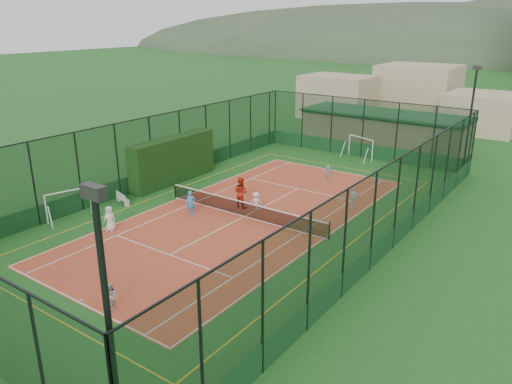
# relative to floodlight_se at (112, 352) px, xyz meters

# --- Properties ---
(ground) EXTENTS (300.00, 300.00, 0.00)m
(ground) POSITION_rel_floodlight_se_xyz_m (-8.60, 16.60, -4.12)
(ground) COLOR #20541D
(ground) RESTS_ON ground
(court_slab) EXTENTS (11.17, 23.97, 0.01)m
(court_slab) POSITION_rel_floodlight_se_xyz_m (-8.60, 16.60, -4.12)
(court_slab) COLOR #AC4226
(court_slab) RESTS_ON ground
(tennis_net) EXTENTS (11.67, 0.12, 1.06)m
(tennis_net) POSITION_rel_floodlight_se_xyz_m (-8.60, 16.60, -3.59)
(tennis_net) COLOR black
(tennis_net) RESTS_ON ground
(perimeter_fence) EXTENTS (18.12, 34.12, 5.00)m
(perimeter_fence) POSITION_rel_floodlight_se_xyz_m (-8.60, 16.60, -1.62)
(perimeter_fence) COLOR black
(perimeter_fence) RESTS_ON ground
(floodlight_se) EXTENTS (0.60, 0.26, 8.25)m
(floodlight_se) POSITION_rel_floodlight_se_xyz_m (0.00, 0.00, 0.00)
(floodlight_se) COLOR black
(floodlight_se) RESTS_ON ground
(floodlight_ne) EXTENTS (0.60, 0.26, 8.25)m
(floodlight_ne) POSITION_rel_floodlight_se_xyz_m (0.00, 33.20, 0.00)
(floodlight_ne) COLOR black
(floodlight_ne) RESTS_ON ground
(clubhouse) EXTENTS (15.20, 7.20, 3.15)m
(clubhouse) POSITION_rel_floodlight_se_xyz_m (-8.60, 38.60, -2.55)
(clubhouse) COLOR tan
(clubhouse) RESTS_ON ground
(hedge_left) EXTENTS (1.15, 7.65, 3.35)m
(hedge_left) POSITION_rel_floodlight_se_xyz_m (-16.90, 19.05, -2.45)
(hedge_left) COLOR black
(hedge_left) RESTS_ON ground
(white_bench) EXTENTS (1.48, 0.80, 0.80)m
(white_bench) POSITION_rel_floodlight_se_xyz_m (-16.40, 13.80, -3.72)
(white_bench) COLOR white
(white_bench) RESTS_ON ground
(futsal_goal_near) EXTENTS (2.85, 1.56, 1.77)m
(futsal_goal_near) POSITION_rel_floodlight_se_xyz_m (-16.96, 10.24, -3.24)
(futsal_goal_near) COLOR white
(futsal_goal_near) RESTS_ON ground
(futsal_goal_far) EXTENTS (2.94, 1.78, 1.83)m
(futsal_goal_far) POSITION_rel_floodlight_se_xyz_m (-8.46, 33.08, -3.21)
(futsal_goal_far) COLOR white
(futsal_goal_far) RESTS_ON ground
(child_near_left) EXTENTS (0.83, 0.66, 1.48)m
(child_near_left) POSITION_rel_floodlight_se_xyz_m (-13.52, 10.46, -3.38)
(child_near_left) COLOR white
(child_near_left) RESTS_ON court_slab
(child_near_mid) EXTENTS (0.70, 0.64, 1.60)m
(child_near_mid) POSITION_rel_floodlight_se_xyz_m (-11.31, 14.79, -3.31)
(child_near_mid) COLOR #4585C6
(child_near_mid) RESTS_ON court_slab
(child_near_right) EXTENTS (0.70, 0.62, 1.19)m
(child_near_right) POSITION_rel_floodlight_se_xyz_m (-6.98, 5.19, -3.52)
(child_near_right) COLOR silver
(child_near_right) RESTS_ON court_slab
(child_far_left) EXTENTS (0.90, 0.87, 1.23)m
(child_far_left) POSITION_rel_floodlight_se_xyz_m (-8.56, 17.80, -3.50)
(child_far_left) COLOR white
(child_far_left) RESTS_ON court_slab
(child_far_right) EXTENTS (0.82, 0.36, 1.37)m
(child_far_right) POSITION_rel_floodlight_se_xyz_m (-3.81, 21.82, -3.43)
(child_far_right) COLOR white
(child_far_right) RESTS_ON court_slab
(child_far_back) EXTENTS (1.10, 0.75, 1.14)m
(child_far_back) POSITION_rel_floodlight_se_xyz_m (-7.89, 26.05, -3.54)
(child_far_back) COLOR silver
(child_far_back) RESTS_ON court_slab
(coach) EXTENTS (0.98, 0.78, 1.98)m
(coach) POSITION_rel_floodlight_se_xyz_m (-9.77, 17.80, -3.13)
(coach) COLOR red
(coach) RESTS_ON court_slab
(tennis_balls) EXTENTS (4.52, 0.78, 0.07)m
(tennis_balls) POSITION_rel_floodlight_se_xyz_m (-7.58, 17.61, -4.08)
(tennis_balls) COLOR #CCE033
(tennis_balls) RESTS_ON court_slab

